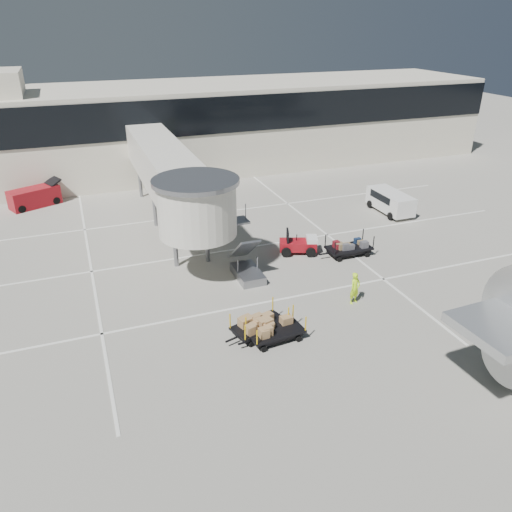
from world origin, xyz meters
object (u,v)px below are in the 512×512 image
object	(u,v)px
suitcase_cart	(349,248)
belt_loader	(35,197)
baggage_tug	(299,245)
box_cart_far	(275,332)
minivan	(390,200)
ground_worker	(355,288)
box_cart_near	(259,325)

from	to	relation	value
suitcase_cart	belt_loader	distance (m)	25.57
baggage_tug	box_cart_far	world-z (taller)	baggage_tug
baggage_tug	suitcase_cart	size ratio (longest dim) A/B	0.75
suitcase_cart	minivan	distance (m)	9.14
ground_worker	minivan	bearing A→B (deg)	31.35
ground_worker	minivan	world-z (taller)	ground_worker
suitcase_cart	minivan	bearing A→B (deg)	40.62
baggage_tug	minivan	size ratio (longest dim) A/B	0.61
baggage_tug	belt_loader	world-z (taller)	belt_loader
suitcase_cart	ground_worker	distance (m)	5.94
ground_worker	belt_loader	distance (m)	27.66
suitcase_cart	box_cart_near	distance (m)	10.57
suitcase_cart	baggage_tug	bearing A→B (deg)	152.55
baggage_tug	suitcase_cart	xyz separation A→B (m)	(2.83, -1.50, -0.07)
box_cart_near	box_cart_far	size ratio (longest dim) A/B	1.02
baggage_tug	ground_worker	size ratio (longest dim) A/B	1.48
ground_worker	box_cart_near	bearing A→B (deg)	171.68
belt_loader	ground_worker	bearing A→B (deg)	-78.36
suitcase_cart	box_cart_far	bearing A→B (deg)	-138.46
box_cart_near	ground_worker	xyz separation A→B (m)	(5.83, 0.96, 0.36)
ground_worker	minivan	xyz separation A→B (m)	(9.69, 11.16, 0.09)
baggage_tug	box_cart_far	size ratio (longest dim) A/B	0.79
box_cart_near	minivan	world-z (taller)	minivan
box_cart_far	ground_worker	world-z (taller)	ground_worker
box_cart_near	minivan	distance (m)	19.69
baggage_tug	ground_worker	distance (m)	6.78
box_cart_far	belt_loader	world-z (taller)	belt_loader
baggage_tug	box_cart_near	size ratio (longest dim) A/B	0.78
baggage_tug	suitcase_cart	distance (m)	3.20
suitcase_cart	box_cart_far	size ratio (longest dim) A/B	1.06
baggage_tug	ground_worker	world-z (taller)	ground_worker
box_cart_near	minivan	size ratio (longest dim) A/B	0.79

